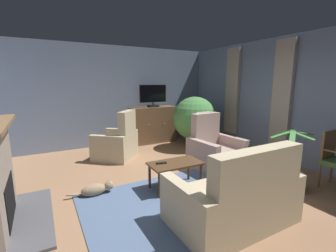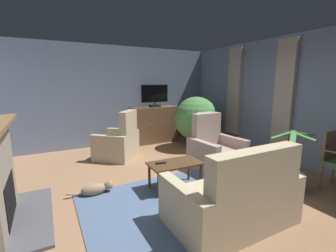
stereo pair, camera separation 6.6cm
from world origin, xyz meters
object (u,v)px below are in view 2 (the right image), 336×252
at_px(tv_remote, 161,163).
at_px(potted_plant_on_hearth_side, 289,179).
at_px(tv_cabinet, 154,125).
at_px(television, 155,95).
at_px(armchair_in_far_corner, 215,151).
at_px(cat, 96,189).
at_px(coffee_table, 175,166).
at_px(potted_plant_leafy_by_curtain, 202,122).
at_px(sofa_floral, 234,199).
at_px(armchair_near_window, 119,143).
at_px(potted_plant_tall_palm_by_window, 196,119).

height_order(tv_remote, potted_plant_on_hearth_side, potted_plant_on_hearth_side).
distance_m(tv_cabinet, television, 0.89).
distance_m(armchair_in_far_corner, potted_plant_on_hearth_side, 1.48).
relative_size(potted_plant_on_hearth_side, cat, 1.43).
distance_m(television, cat, 3.58).
height_order(coffee_table, potted_plant_leafy_by_curtain, potted_plant_leafy_by_curtain).
height_order(sofa_floral, potted_plant_on_hearth_side, sofa_floral).
height_order(coffee_table, armchair_in_far_corner, armchair_in_far_corner).
relative_size(sofa_floral, potted_plant_leafy_by_curtain, 1.61).
xyz_separation_m(tv_cabinet, tv_remote, (-1.22, -2.91, -0.04)).
bearing_deg(tv_cabinet, cat, -130.54).
bearing_deg(armchair_in_far_corner, tv_cabinet, 95.65).
xyz_separation_m(sofa_floral, armchair_in_far_corner, (1.08, 1.68, 0.00)).
relative_size(television, cat, 1.15).
bearing_deg(tv_remote, armchair_near_window, 106.05).
bearing_deg(tv_remote, potted_plant_leafy_by_curtain, 55.81).
bearing_deg(tv_cabinet, armchair_in_far_corner, -84.35).
xyz_separation_m(coffee_table, potted_plant_on_hearth_side, (1.60, -0.94, -0.18)).
bearing_deg(potted_plant_on_hearth_side, potted_plant_tall_palm_by_window, 87.77).
distance_m(tv_remote, armchair_in_far_corner, 1.53).
bearing_deg(coffee_table, potted_plant_on_hearth_side, -30.54).
bearing_deg(potted_plant_leafy_by_curtain, coffee_table, -133.00).
height_order(coffee_table, tv_remote, tv_remote).
bearing_deg(potted_plant_tall_palm_by_window, cat, -153.20).
distance_m(tv_remote, sofa_floral, 1.33).
distance_m(coffee_table, armchair_in_far_corner, 1.33).
relative_size(television, armchair_near_window, 0.67).
relative_size(armchair_in_far_corner, cat, 1.59).
relative_size(tv_remote, potted_plant_on_hearth_side, 0.17).
bearing_deg(armchair_near_window, potted_plant_leafy_by_curtain, 11.87).
distance_m(potted_plant_leafy_by_curtain, potted_plant_tall_palm_by_window, 1.08).
relative_size(tv_cabinet, cat, 1.89).
relative_size(tv_cabinet, potted_plant_on_hearth_side, 1.32).
bearing_deg(television, potted_plant_tall_palm_by_window, -55.40).
height_order(television, armchair_near_window, television).
relative_size(tv_cabinet, potted_plant_leafy_by_curtain, 1.39).
height_order(armchair_in_far_corner, potted_plant_on_hearth_side, armchair_in_far_corner).
height_order(armchair_near_window, cat, armchair_near_window).
xyz_separation_m(television, sofa_floral, (-0.84, -4.12, -1.06)).
bearing_deg(cat, potted_plant_leafy_by_curtain, 31.31).
bearing_deg(cat, coffee_table, -18.31).
height_order(sofa_floral, cat, sofa_floral).
height_order(television, coffee_table, television).
bearing_deg(sofa_floral, coffee_table, 97.21).
relative_size(potted_plant_on_hearth_side, potted_plant_leafy_by_curtain, 1.05).
height_order(television, potted_plant_on_hearth_side, television).
relative_size(tv_remote, sofa_floral, 0.11).
relative_size(television, sofa_floral, 0.52).
distance_m(potted_plant_on_hearth_side, potted_plant_tall_palm_by_window, 2.88).
relative_size(armchair_near_window, potted_plant_on_hearth_side, 1.19).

